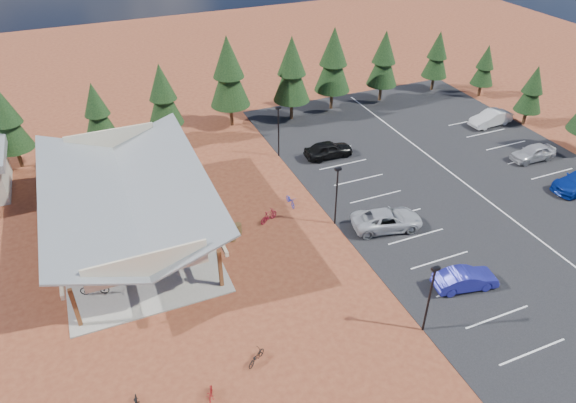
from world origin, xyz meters
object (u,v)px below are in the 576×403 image
(car_2, at_px, (387,220))
(bike_3, at_px, (108,180))
(bike_12, at_px, (256,357))
(bike_4, at_px, (189,250))
(lamp_post_2, at_px, (278,128))
(car_9, at_px, (491,118))
(bike_1, at_px, (107,269))
(bike_0, at_px, (94,288))
(bike_5, at_px, (153,226))
(car_1, at_px, (465,279))
(lamp_post_0, at_px, (430,295))
(bike_pavilion, at_px, (126,192))
(bike_14, at_px, (290,200))
(bike_7, at_px, (142,195))
(bike_6, at_px, (157,197))
(trash_bin_1, at_px, (238,229))
(bike_11, at_px, (211,396))
(bike_15, at_px, (269,216))
(car_8, at_px, (533,153))
(lamp_post_1, at_px, (337,192))
(car_4, at_px, (328,149))
(trash_bin_0, at_px, (232,235))
(bike_2, at_px, (118,231))

(car_2, bearing_deg, bike_3, 64.43)
(bike_12, bearing_deg, bike_4, -29.17)
(lamp_post_2, bearing_deg, car_2, -76.17)
(bike_12, xyz_separation_m, car_9, (34.04, 19.68, 0.44))
(car_9, bearing_deg, bike_1, -81.38)
(bike_0, xyz_separation_m, bike_5, (4.86, 5.41, 0.04))
(car_1, bearing_deg, lamp_post_0, 123.79)
(bike_pavilion, bearing_deg, bike_3, 97.37)
(lamp_post_0, xyz_separation_m, bike_14, (-2.24, 15.79, -2.54))
(bike_pavilion, height_order, bike_12, bike_pavilion)
(bike_7, relative_size, bike_14, 1.01)
(bike_6, bearing_deg, trash_bin_1, -139.23)
(bike_6, height_order, bike_12, bike_6)
(bike_0, bearing_deg, bike_12, -122.15)
(bike_pavilion, height_order, bike_11, bike_pavilion)
(lamp_post_0, relative_size, bike_5, 2.85)
(lamp_post_0, xyz_separation_m, bike_1, (-17.44, 12.76, -2.42))
(bike_14, height_order, car_2, car_2)
(bike_7, distance_m, bike_12, 19.79)
(bike_12, relative_size, bike_14, 0.92)
(bike_5, bearing_deg, bike_15, -93.71)
(bike_0, distance_m, bike_11, 11.88)
(bike_pavilion, height_order, lamp_post_2, lamp_post_2)
(car_8, bearing_deg, bike_1, -86.54)
(bike_3, bearing_deg, lamp_post_0, -154.91)
(bike_pavilion, xyz_separation_m, lamp_post_1, (15.00, -5.00, -0.85))
(car_4, bearing_deg, bike_4, 121.81)
(lamp_post_2, relative_size, car_2, 0.92)
(bike_11, relative_size, car_9, 0.31)
(lamp_post_0, height_order, bike_4, lamp_post_0)
(bike_0, xyz_separation_m, bike_15, (13.70, 3.27, -0.06))
(trash_bin_0, bearing_deg, bike_7, 123.58)
(bike_2, relative_size, bike_7, 0.93)
(bike_15, distance_m, car_1, 15.52)
(lamp_post_1, distance_m, bike_12, 14.82)
(lamp_post_0, xyz_separation_m, bike_4, (-11.71, 12.50, -2.39))
(lamp_post_2, bearing_deg, trash_bin_0, -127.16)
(bike_3, distance_m, car_9, 39.82)
(bike_15, bearing_deg, lamp_post_1, -141.85)
(lamp_post_2, height_order, bike_2, lamp_post_2)
(bike_6, bearing_deg, car_9, -84.12)
(bike_15, xyz_separation_m, car_8, (26.95, -0.51, 0.25))
(lamp_post_2, relative_size, bike_11, 3.42)
(lamp_post_2, relative_size, bike_1, 3.41)
(bike_11, bearing_deg, trash_bin_1, 85.47)
(trash_bin_0, height_order, bike_11, bike_11)
(lamp_post_1, relative_size, bike_6, 3.15)
(bike_pavilion, xyz_separation_m, bike_11, (1.48, -16.76, -3.37))
(bike_3, bearing_deg, car_8, -113.81)
(lamp_post_1, xyz_separation_m, bike_14, (-2.24, 3.79, -2.54))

